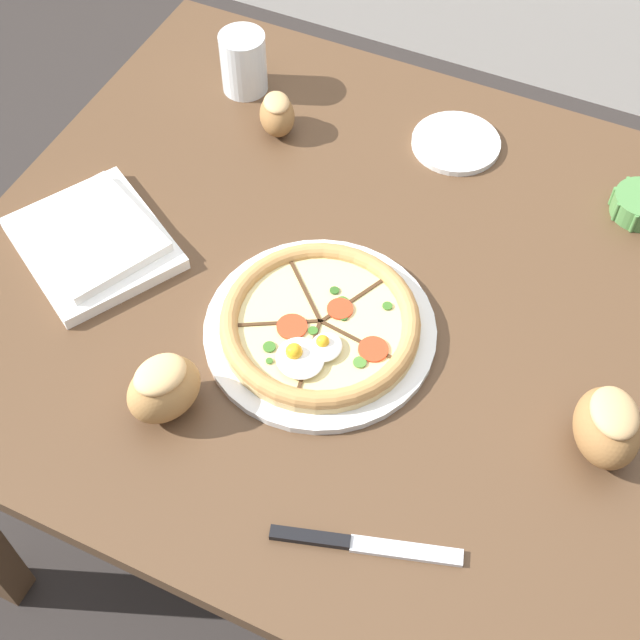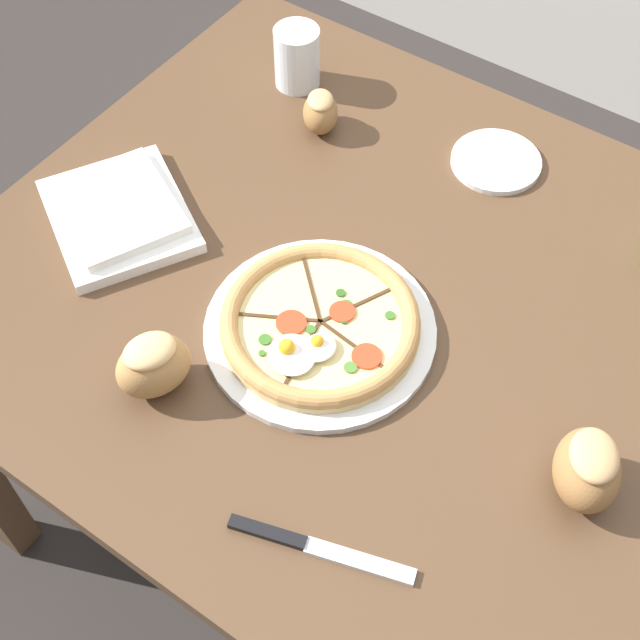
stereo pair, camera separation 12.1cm
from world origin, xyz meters
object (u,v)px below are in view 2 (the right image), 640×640
Objects in this scene: side_saucer at (496,161)px; dining_table at (372,334)px; pizza at (320,325)px; bread_piece_mid at (320,111)px; bread_piece_far at (588,468)px; water_glass at (297,60)px; bread_piece_near at (153,364)px; napkin_folded at (118,213)px; knife_main at (318,548)px.

dining_table is at bearing -92.75° from side_saucer.
bread_piece_mid is (-0.24, 0.34, 0.02)m from pizza.
bread_piece_far is 1.24× the size of water_glass.
bread_piece_far is (0.39, -0.01, 0.03)m from pizza.
water_glass is (-0.10, 0.07, 0.01)m from bread_piece_mid.
napkin_folded is at bearing 141.65° from bread_piece_near.
pizza is (-0.03, -0.10, 0.12)m from dining_table.
pizza is at bearing 107.46° from knife_main.
bread_piece_near is (-0.16, -0.29, 0.15)m from dining_table.
bread_piece_near is (0.24, -0.19, 0.03)m from napkin_folded.
side_saucer is (0.28, 0.09, -0.03)m from bread_piece_mid.
bread_piece_near is at bearing -71.26° from water_glass.
bread_piece_far reaches higher than bread_piece_mid.
bread_piece_far reaches higher than napkin_folded.
bread_piece_near is 1.29× the size of bread_piece_mid.
dining_table is 11.15× the size of water_glass.
water_glass is 0.73× the size of side_saucer.
dining_table is 9.57× the size of bread_piece_near.
bread_piece_far reaches higher than pizza.
bread_piece_far is at bearing -30.32° from water_glass.
pizza is at bearing -0.03° from napkin_folded.
bread_piece_mid is 0.12m from water_glass.
water_glass is (-0.34, 0.42, 0.03)m from pizza.
knife_main is (0.15, -0.36, 0.10)m from dining_table.
bread_piece_far is 0.58× the size of knife_main.
pizza reaches higher than dining_table.
bread_piece_near reaches higher than side_saucer.
bread_piece_mid is at bearing -36.63° from water_glass.
water_glass is at bearing -177.39° from side_saucer.
napkin_folded is 0.76m from bread_piece_far.
bread_piece_near reaches higher than pizza.
bread_piece_far reaches higher than side_saucer.
dining_table is 3.93× the size of napkin_folded.
knife_main is (0.18, -0.26, -0.02)m from pizza.
bread_piece_near reaches higher than dining_table.
water_glass is (-0.21, 0.61, -0.00)m from bread_piece_near.
pizza is at bearing 55.63° from bread_piece_near.
pizza is 0.42m from bread_piece_mid.
dining_table is at bearing 95.76° from knife_main.
bread_piece_near is at bearing -124.37° from pizza.
dining_table is at bearing 61.74° from bread_piece_near.
knife_main is at bearing -79.09° from side_saucer.
water_glass is (-0.51, 0.67, 0.04)m from knife_main.
napkin_folded is 0.37m from bread_piece_mid.
pizza reaches higher than knife_main.
napkin_folded is 3.15× the size of bread_piece_mid.
napkin_folded is 0.31m from bread_piece_near.
bread_piece_mid is at bearing 137.28° from dining_table.
knife_main is 2.13× the size of water_glass.
bread_piece_mid is (-0.11, 0.53, -0.01)m from bread_piece_near.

